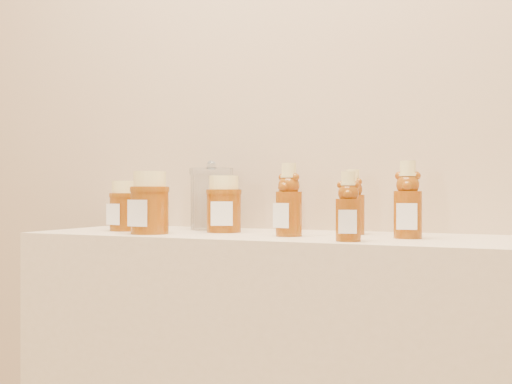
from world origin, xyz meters
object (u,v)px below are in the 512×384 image
at_px(bear_bottle_back_left, 286,201).
at_px(bear_bottle_front_left, 289,195).
at_px(glass_canister, 211,196).
at_px(honey_jar_left, 125,206).

relative_size(bear_bottle_back_left, bear_bottle_front_left, 0.84).
bearing_deg(bear_bottle_front_left, glass_canister, 165.84).
distance_m(bear_bottle_back_left, bear_bottle_front_left, 0.19).
relative_size(honey_jar_left, glass_canister, 0.72).
bearing_deg(glass_canister, bear_bottle_front_left, -28.01).
distance_m(bear_bottle_front_left, glass_canister, 0.32).
xyz_separation_m(honey_jar_left, glass_canister, (0.18, 0.14, 0.02)).
bearing_deg(honey_jar_left, bear_bottle_front_left, 10.78).
distance_m(bear_bottle_back_left, glass_canister, 0.20).
distance_m(honey_jar_left, glass_canister, 0.23).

